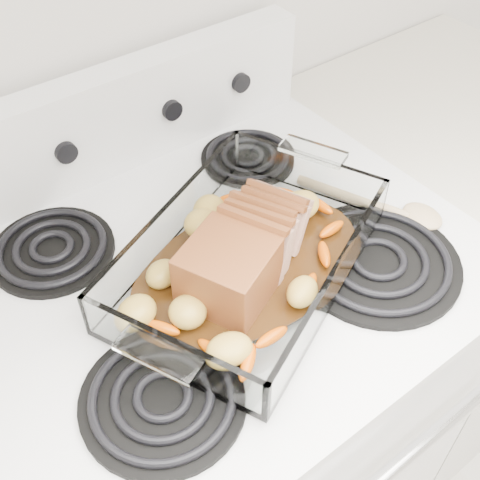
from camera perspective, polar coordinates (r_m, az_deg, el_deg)
electric_range at (r=1.29m, az=-1.90°, el=-15.57°), size 0.78×0.70×1.12m
counter_right at (r=1.61m, az=17.70°, el=-2.55°), size 0.58×0.68×0.93m
baking_dish at (r=0.87m, az=0.79°, el=-2.00°), size 0.41×0.27×0.08m
pork_roast at (r=0.84m, az=-0.40°, el=-1.26°), size 0.23×0.11×0.09m
roast_vegetables at (r=0.89m, az=-0.72°, el=-0.57°), size 0.33×0.18×0.04m
wooden_spoon at (r=1.02m, az=14.17°, el=3.00°), size 0.13×0.23×0.02m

